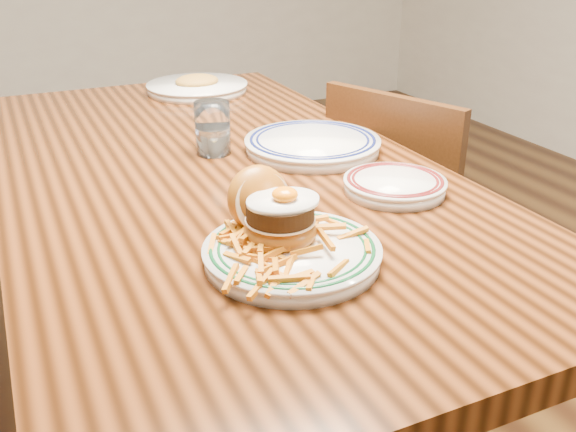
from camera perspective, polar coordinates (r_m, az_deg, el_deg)
name	(u,v)px	position (r m, az deg, el deg)	size (l,w,h in m)	color
table	(216,204)	(1.37, -6.38, 1.07)	(0.85, 1.60, 0.75)	black
chair_right	(408,230)	(1.76, 10.61, -1.22)	(0.51, 0.51, 0.84)	#381D0B
main_plate	(286,237)	(0.94, -0.16, -1.88)	(0.26, 0.28, 0.13)	silver
side_plate	(395,184)	(1.20, 9.46, 2.82)	(0.19, 0.19, 0.03)	silver
rear_plate	(312,144)	(1.41, 2.19, 6.46)	(0.30, 0.30, 0.03)	silver
water_glass	(213,131)	(1.39, -6.70, 7.50)	(0.08, 0.08, 0.11)	white
far_plate	(197,87)	(1.94, -8.07, 11.33)	(0.29, 0.29, 0.05)	silver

